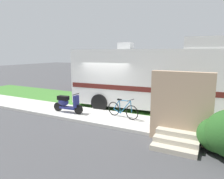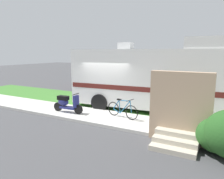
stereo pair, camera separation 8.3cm
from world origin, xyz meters
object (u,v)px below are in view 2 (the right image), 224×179
object	(u,v)px
bicycle	(122,110)
bottle_green	(193,133)
scooter	(67,103)
bottle_spare	(179,126)
pickup_truck_near	(108,77)
motorhome_rv	(147,77)

from	to	relation	value
bicycle	bottle_green	size ratio (longest dim) A/B	6.91
scooter	bottle_green	xyz separation A→B (m)	(5.86, -0.21, -0.36)
scooter	bottle_spare	xyz separation A→B (m)	(5.27, 0.30, -0.35)
pickup_truck_near	bottle_spare	xyz separation A→B (m)	(7.27, -7.42, -0.71)
scooter	bicycle	world-z (taller)	scooter
scooter	bottle_spare	bearing A→B (deg)	3.22
scooter	bicycle	bearing A→B (deg)	10.38
motorhome_rv	scooter	xyz separation A→B (m)	(-3.13, -2.72, -1.17)
bicycle	pickup_truck_near	size ratio (longest dim) A/B	0.29
motorhome_rv	bicycle	bearing A→B (deg)	-99.77
motorhome_rv	bottle_green	distance (m)	4.29
scooter	bottle_green	size ratio (longest dim) A/B	7.01
bicycle	bottle_green	bearing A→B (deg)	-13.00
bottle_green	bottle_spare	xyz separation A→B (m)	(-0.58, 0.51, 0.00)
pickup_truck_near	motorhome_rv	bearing A→B (deg)	-44.20
scooter	pickup_truck_near	size ratio (longest dim) A/B	0.29
pickup_truck_near	bottle_green	xyz separation A→B (m)	(7.86, -7.93, -0.72)
motorhome_rv	scooter	size ratio (longest dim) A/B	4.62
bicycle	bottle_spare	xyz separation A→B (m)	(2.52, -0.21, -0.26)
motorhome_rv	scooter	world-z (taller)	motorhome_rv
bicycle	bottle_spare	bearing A→B (deg)	-4.69
bicycle	pickup_truck_near	xyz separation A→B (m)	(-4.75, 7.21, 0.45)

